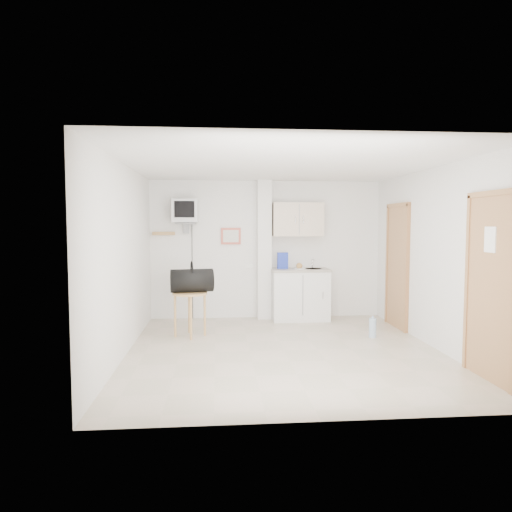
{
  "coord_description": "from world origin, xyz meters",
  "views": [
    {
      "loc": [
        -0.89,
        -6.04,
        1.72
      ],
      "look_at": [
        -0.33,
        0.6,
        1.25
      ],
      "focal_mm": 32.0,
      "sensor_mm": 36.0,
      "label": 1
    }
  ],
  "objects": [
    {
      "name": "crt_television",
      "position": [
        -1.45,
        2.02,
        1.94
      ],
      "size": [
        0.44,
        0.45,
        2.15
      ],
      "color": "slate",
      "rests_on": "ground"
    },
    {
      "name": "room_envelope",
      "position": [
        0.24,
        0.09,
        1.54
      ],
      "size": [
        4.24,
        4.54,
        2.55
      ],
      "color": "white",
      "rests_on": "ground"
    },
    {
      "name": "water_bottle",
      "position": [
        1.45,
        0.6,
        0.15
      ],
      "size": [
        0.11,
        0.11,
        0.33
      ],
      "color": "#9CB6CF",
      "rests_on": "ground"
    },
    {
      "name": "duffel_bag",
      "position": [
        -1.29,
        0.94,
        0.86
      ],
      "size": [
        0.69,
        0.45,
        0.48
      ],
      "rotation": [
        0.0,
        0.0,
        0.16
      ],
      "color": "black",
      "rests_on": "round_table"
    },
    {
      "name": "round_table",
      "position": [
        -1.32,
        0.91,
        0.57
      ],
      "size": [
        0.53,
        0.53,
        0.68
      ],
      "rotation": [
        0.0,
        0.0,
        0.12
      ],
      "color": "#AB7C4F",
      "rests_on": "ground"
    },
    {
      "name": "ground",
      "position": [
        0.0,
        0.0,
        0.0
      ],
      "size": [
        4.5,
        4.5,
        0.0
      ],
      "primitive_type": "plane",
      "color": "#BCAA95",
      "rests_on": "ground"
    },
    {
      "name": "kitchenette",
      "position": [
        0.57,
        2.0,
        0.8
      ],
      "size": [
        1.03,
        0.58,
        2.1
      ],
      "color": "white",
      "rests_on": "ground"
    }
  ]
}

